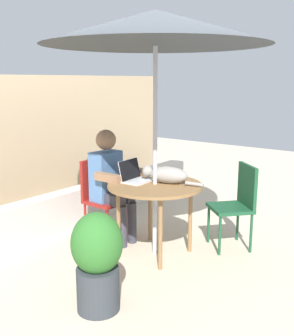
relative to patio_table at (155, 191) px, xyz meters
name	(u,v)px	position (x,y,z in m)	size (l,w,h in m)	color
ground_plane	(155,253)	(0.00, 0.00, -0.67)	(14.00, 14.00, 0.00)	beige
fence_back	(27,147)	(0.00, 2.08, 0.24)	(5.33, 0.08, 1.82)	tan
planter_wall_low	(69,208)	(0.00, 1.31, -0.45)	(4.80, 0.20, 0.45)	beige
patio_table	(155,191)	(0.00, 0.00, 0.00)	(0.95, 0.95, 0.74)	olive
patio_umbrella	(156,28)	(0.00, 0.00, 1.55)	(2.14, 2.14, 2.38)	#B7B7BC
chair_occupied	(101,192)	(0.00, 0.76, -0.14)	(0.40, 0.40, 0.89)	maroon
chair_empty	(238,199)	(0.68, -0.59, -0.14)	(0.56, 0.56, 0.89)	#194C2D
person_seated	(111,179)	(0.00, 0.60, 0.03)	(0.48, 0.48, 1.23)	#4C72A5
laptop	(134,175)	(-0.03, 0.25, 0.13)	(0.31, 0.27, 0.21)	silver
cat	(166,175)	(0.10, -0.06, 0.15)	(0.29, 0.64, 0.17)	gray
potted_plant_near_fence	(97,259)	(-1.11, -0.29, -0.25)	(0.40, 0.40, 0.79)	#33383D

